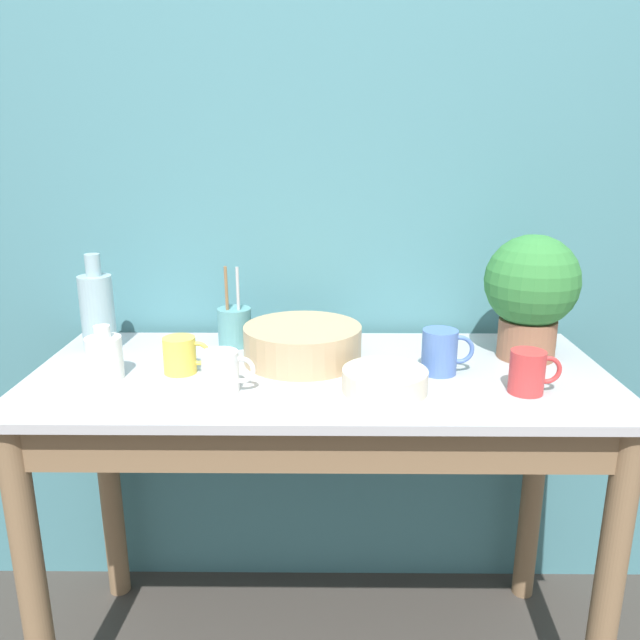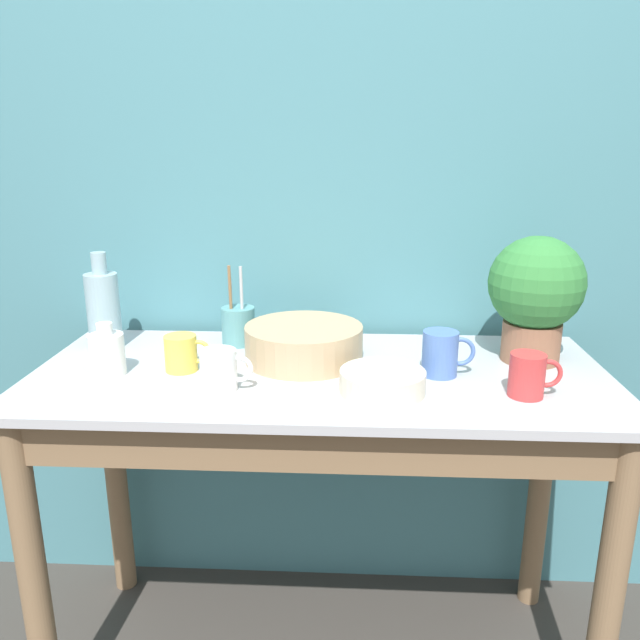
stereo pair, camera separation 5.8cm
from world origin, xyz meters
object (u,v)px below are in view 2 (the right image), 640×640
object	(u,v)px
mug_yellow	(182,353)
mug_red	(528,375)
potted_plant	(536,292)
bottle_short	(107,353)
utensil_cup	(238,325)
mug_white	(220,370)
bottle_tall	(103,309)
bowl_wash_large	(304,343)
mug_blue	(441,353)
bowl_small_cream	(382,381)

from	to	relation	value
mug_yellow	mug_red	world-z (taller)	mug_red
potted_plant	bottle_short	xyz separation A→B (m)	(-0.97, -0.15, -0.12)
bottle_short	utensil_cup	size ratio (longest dim) A/B	0.57
potted_plant	mug_white	size ratio (longest dim) A/B	2.67
mug_yellow	mug_white	xyz separation A→B (m)	(0.11, -0.11, 0.00)
mug_white	utensil_cup	world-z (taller)	utensil_cup
bottle_tall	mug_red	world-z (taller)	bottle_tall
bowl_wash_large	mug_blue	distance (m)	0.32
mug_yellow	bowl_small_cream	distance (m)	0.46
mug_yellow	mug_white	distance (m)	0.16
mug_white	mug_red	world-z (taller)	mug_red
mug_white	mug_blue	size ratio (longest dim) A/B	0.95
bottle_short	mug_white	bearing A→B (deg)	-15.93
bowl_wash_large	mug_yellow	size ratio (longest dim) A/B	2.62
mug_red	bowl_small_cream	world-z (taller)	mug_red
mug_yellow	mug_white	world-z (taller)	mug_white
bottle_tall	mug_blue	bearing A→B (deg)	-10.47
mug_white	mug_blue	world-z (taller)	mug_blue
bottle_short	utensil_cup	world-z (taller)	utensil_cup
mug_yellow	bowl_small_cream	world-z (taller)	mug_yellow
bottle_short	mug_blue	bearing A→B (deg)	2.78
potted_plant	bowl_wash_large	world-z (taller)	potted_plant
bowl_wash_large	bowl_small_cream	size ratio (longest dim) A/B	1.56
bottle_short	mug_white	world-z (taller)	bottle_short
potted_plant	bowl_wash_large	xyz separation A→B (m)	(-0.54, -0.03, -0.13)
potted_plant	bottle_short	distance (m)	0.99
mug_blue	mug_red	distance (m)	0.20
bottle_short	mug_red	size ratio (longest dim) A/B	1.11
mug_white	utensil_cup	bearing A→B (deg)	93.08
mug_white	bowl_wash_large	bearing A→B (deg)	50.19
mug_red	bottle_short	bearing A→B (deg)	175.16
potted_plant	mug_red	size ratio (longest dim) A/B	2.76
mug_white	bowl_small_cream	xyz separation A→B (m)	(0.34, 0.01, -0.02)
mug_white	mug_red	size ratio (longest dim) A/B	1.04
bowl_wash_large	bottle_tall	bearing A→B (deg)	171.99
potted_plant	bottle_tall	distance (m)	1.05
mug_blue	bowl_small_cream	bearing A→B (deg)	-141.39
bowl_small_cream	utensil_cup	distance (m)	0.47
bottle_tall	bottle_short	xyz separation A→B (m)	(0.08, -0.19, -0.05)
bottle_tall	mug_yellow	bearing A→B (deg)	-32.94
bottle_tall	bottle_short	size ratio (longest dim) A/B	2.03
bottle_tall	utensil_cup	size ratio (longest dim) A/B	1.17
potted_plant	utensil_cup	xyz separation A→B (m)	(-0.72, 0.09, -0.12)
potted_plant	bottle_tall	world-z (taller)	potted_plant
potted_plant	bowl_small_cream	world-z (taller)	potted_plant
bowl_wash_large	mug_red	xyz separation A→B (m)	(0.47, -0.19, 0.00)
potted_plant	bowl_wash_large	bearing A→B (deg)	-176.92
mug_white	bottle_tall	bearing A→B (deg)	142.62
bowl_wash_large	utensil_cup	world-z (taller)	utensil_cup
potted_plant	mug_white	bearing A→B (deg)	-162.36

